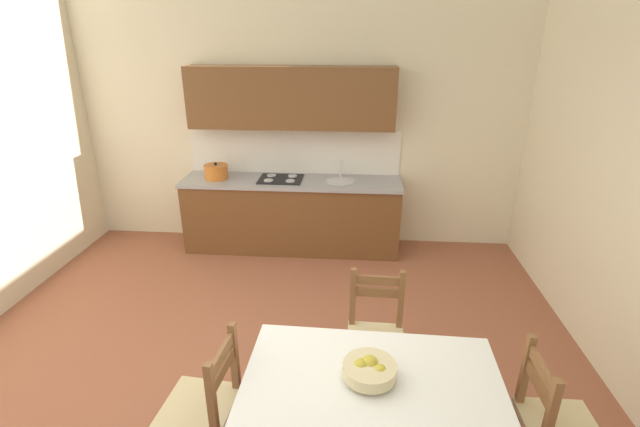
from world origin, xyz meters
name	(u,v)px	position (x,y,z in m)	size (l,w,h in m)	color
ground_plane	(258,396)	(0.00, 0.00, -0.05)	(5.98, 6.20, 0.10)	#99563D
wall_back	(299,72)	(0.00, 2.86, 2.12)	(5.98, 0.12, 4.23)	beige
kitchen_cabinetry	(291,182)	(-0.07, 2.53, 0.86)	(2.64, 0.63, 2.20)	brown
dining_table	(372,399)	(0.82, -0.66, 0.63)	(1.47, 0.94, 0.75)	brown
dining_chair_kitchen_side	(375,337)	(0.88, 0.15, 0.44)	(0.43, 0.43, 0.93)	#D1BC89
dining_chair_window_side	(554,426)	(1.88, -0.59, 0.44)	(0.42, 0.42, 0.93)	#D1BC89
dining_chair_tv_side	(205,406)	(-0.17, -0.60, 0.44)	(0.46, 0.46, 0.93)	#D1BC89
fruit_bowl	(370,370)	(0.80, -0.63, 0.81)	(0.30, 0.30, 0.12)	beige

